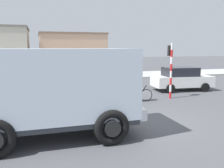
# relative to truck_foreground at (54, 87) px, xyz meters

# --- Properties ---
(ground_plane) EXTENTS (120.00, 120.00, 0.00)m
(ground_plane) POSITION_rel_truck_foreground_xyz_m (3.47, 0.48, -1.67)
(ground_plane) COLOR #4C4C51
(sidewalk_far) EXTENTS (80.00, 5.00, 0.16)m
(sidewalk_far) POSITION_rel_truck_foreground_xyz_m (3.47, 15.43, -1.59)
(sidewalk_far) COLOR #ADADA8
(sidewalk_far) RESTS_ON ground
(truck_foreground) EXTENTS (5.42, 2.86, 2.90)m
(truck_foreground) POSITION_rel_truck_foreground_xyz_m (0.00, 0.00, 0.00)
(truck_foreground) COLOR silver
(truck_foreground) RESTS_ON ground
(cyclist) EXTENTS (1.73, 0.51, 1.72)m
(cyclist) POSITION_rel_truck_foreground_xyz_m (4.63, 3.98, -0.80)
(cyclist) COLOR black
(cyclist) RESTS_ON ground
(traffic_light_pole) EXTENTS (0.24, 0.43, 3.20)m
(traffic_light_pole) POSITION_rel_truck_foreground_xyz_m (6.80, 4.32, 0.40)
(traffic_light_pole) COLOR red
(traffic_light_pole) RESTS_ON ground
(car_red_near) EXTENTS (4.14, 2.15, 1.60)m
(car_red_near) POSITION_rel_truck_foreground_xyz_m (8.89, 6.36, -0.85)
(car_red_near) COLOR white
(car_red_near) RESTS_ON ground
(building_mid_block) EXTENTS (7.84, 7.84, 4.64)m
(building_mid_block) POSITION_rel_truck_foreground_xyz_m (3.59, 23.44, 0.66)
(building_mid_block) COLOR tan
(building_mid_block) RESTS_ON ground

